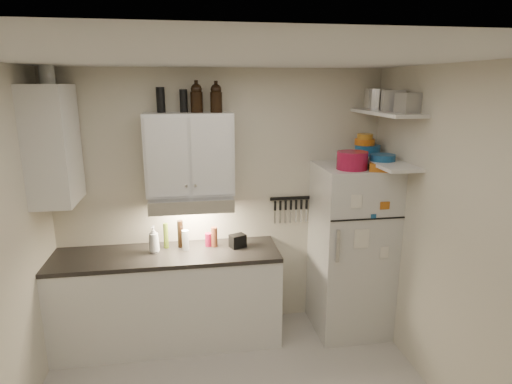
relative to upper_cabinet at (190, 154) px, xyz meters
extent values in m
cube|color=silver|center=(0.30, -1.33, 0.78)|extent=(3.20, 3.00, 0.02)
cube|color=beige|center=(0.30, 0.18, -0.53)|extent=(3.20, 0.02, 2.60)
cube|color=beige|center=(1.91, -1.33, -0.53)|extent=(0.02, 3.00, 2.60)
cube|color=silver|center=(-0.25, -0.14, -1.39)|extent=(2.10, 0.60, 0.88)
cube|color=black|center=(-0.25, -0.14, -0.93)|extent=(2.10, 0.62, 0.04)
cube|color=silver|center=(0.00, 0.00, 0.00)|extent=(0.80, 0.33, 0.75)
cube|color=silver|center=(-1.14, -0.14, 0.12)|extent=(0.33, 0.55, 1.00)
cube|color=silver|center=(0.00, -0.06, -0.44)|extent=(0.76, 0.46, 0.12)
cube|color=silver|center=(1.55, -0.18, -0.98)|extent=(0.70, 0.68, 1.70)
cube|color=silver|center=(1.75, -0.31, 0.38)|extent=(0.30, 0.95, 0.03)
cube|color=silver|center=(1.75, -0.31, -0.07)|extent=(0.30, 0.95, 0.03)
cube|color=black|center=(1.00, 0.15, -0.51)|extent=(0.42, 0.02, 0.03)
cylinder|color=maroon|center=(1.45, -0.33, -0.04)|extent=(0.37, 0.37, 0.16)
cube|color=#AD5A15|center=(1.67, -0.41, -0.09)|extent=(0.24, 0.27, 0.07)
cylinder|color=silver|center=(1.62, -0.26, -0.08)|extent=(0.07, 0.07, 0.09)
cylinder|color=silver|center=(1.82, 0.02, 0.49)|extent=(0.31, 0.31, 0.19)
cube|color=#AAAAAD|center=(1.79, -0.34, 0.48)|extent=(0.22, 0.21, 0.18)
cube|color=#AAAAAD|center=(1.82, -0.56, 0.47)|extent=(0.19, 0.19, 0.17)
cylinder|color=navy|center=(1.72, -0.02, 0.00)|extent=(0.24, 0.24, 0.10)
cylinder|color=#CC6213|center=(1.70, -0.01, 0.08)|extent=(0.19, 0.19, 0.06)
cylinder|color=#C58122|center=(1.70, -0.01, 0.13)|extent=(0.15, 0.15, 0.05)
cylinder|color=navy|center=(1.73, -0.35, -0.02)|extent=(0.26, 0.26, 0.06)
cylinder|color=black|center=(-0.03, 0.04, 0.48)|extent=(0.09, 0.09, 0.20)
cylinder|color=black|center=(-0.24, 0.05, 0.49)|extent=(0.09, 0.09, 0.22)
cylinder|color=silver|center=(-1.14, -0.08, 0.71)|extent=(0.14, 0.14, 0.16)
imported|color=silver|center=(-0.36, -0.10, -0.76)|extent=(0.14, 0.14, 0.29)
cylinder|color=brown|center=(0.21, -0.04, -0.81)|extent=(0.08, 0.08, 0.19)
cylinder|color=#57711C|center=(-0.25, 0.00, -0.78)|extent=(0.05, 0.05, 0.25)
cylinder|color=black|center=(-0.12, 0.00, -0.77)|extent=(0.06, 0.06, 0.27)
cylinder|color=silver|center=(-0.07, -0.08, -0.81)|extent=(0.08, 0.08, 0.19)
cylinder|color=maroon|center=(0.15, -0.02, -0.84)|extent=(0.08, 0.08, 0.13)
cube|color=black|center=(0.43, -0.09, -0.84)|extent=(0.17, 0.15, 0.12)
camera|label=1|loc=(-0.02, -3.95, 0.63)|focal=30.00mm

